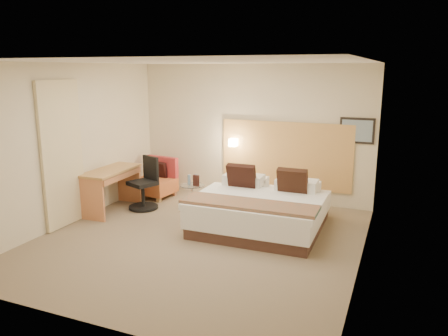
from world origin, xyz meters
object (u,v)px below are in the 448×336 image
at_px(bed, 261,209).
at_px(desk, 112,178).
at_px(lounge_chair, 156,181).
at_px(desk_chair, 145,188).
at_px(side_table, 193,197).

xyz_separation_m(bed, desk, (-2.84, -0.22, 0.30)).
bearing_deg(lounge_chair, desk, -102.37).
height_order(desk, desk_chair, desk_chair).
bearing_deg(desk, bed, 4.40).
xyz_separation_m(lounge_chair, desk_chair, (0.23, -0.79, 0.08)).
height_order(bed, side_table, bed).
bearing_deg(side_table, desk, -159.65).
height_order(bed, desk, bed).
bearing_deg(bed, desk, -175.60).
xyz_separation_m(bed, desk_chair, (-2.35, 0.14, 0.08)).
height_order(lounge_chair, desk_chair, desk_chair).
bearing_deg(side_table, bed, -11.94).
bearing_deg(side_table, desk_chair, -169.95).
bearing_deg(bed, lounge_chair, 160.26).
xyz_separation_m(bed, side_table, (-1.43, 0.30, -0.04)).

